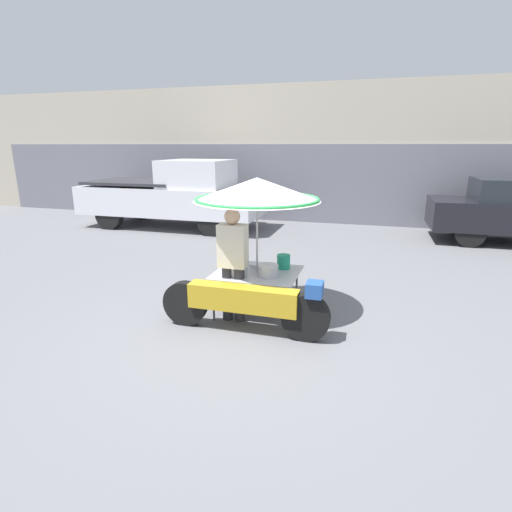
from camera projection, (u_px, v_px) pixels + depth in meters
name	position (u px, v px, depth m)	size (l,w,h in m)	color
ground_plane	(245.00, 329.00, 5.33)	(36.00, 36.00, 0.00)	slate
shopfront_building	(328.00, 155.00, 13.02)	(28.00, 2.06, 4.17)	#B2A893
vendor_motorcycle_cart	(255.00, 215.00, 5.38)	(2.25, 1.73, 1.95)	black
vendor_person	(233.00, 260.00, 5.38)	(0.38, 0.22, 1.57)	#2D2D33
pickup_truck	(176.00, 195.00, 11.72)	(5.35, 1.95, 1.97)	black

